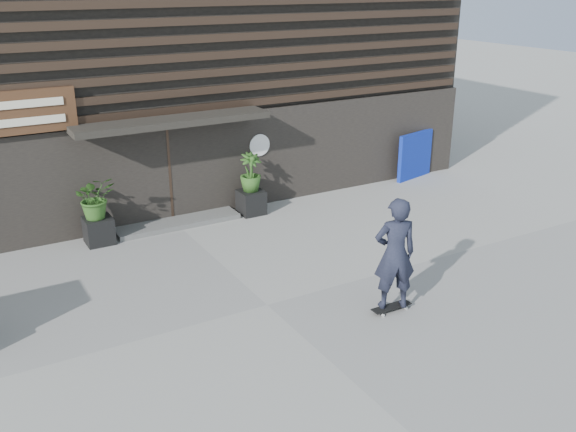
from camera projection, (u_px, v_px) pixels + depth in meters
ground at (267, 305)px, 11.57m from camera, size 80.00×80.00×0.00m
entrance_step at (177, 222)px, 15.28m from camera, size 3.00×0.80×0.12m
planter_pot_left at (99, 230)px, 14.14m from camera, size 0.60×0.60×0.60m
bamboo_left at (95, 197)px, 13.87m from camera, size 0.86×0.75×0.96m
planter_pot_right at (251, 202)px, 15.91m from camera, size 0.60×0.60×0.60m
bamboo_right at (251, 172)px, 15.64m from camera, size 0.54×0.54×0.96m
blue_tarp at (415, 155)px, 18.59m from camera, size 1.44×0.47×1.36m
building at (102, 36)px, 18.23m from camera, size 18.00×11.00×8.00m
skateboarder at (395, 254)px, 10.97m from camera, size 0.87×0.71×2.14m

